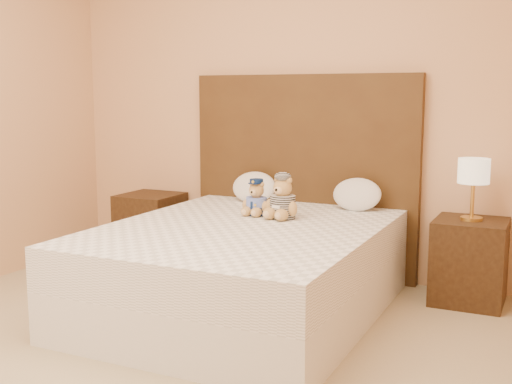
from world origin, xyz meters
TOP-DOWN VIEW (x-y plane):
  - room_walls at (0.00, 0.46)m, footprint 4.04×4.52m
  - bed at (0.00, 1.20)m, footprint 1.60×2.00m
  - headboard at (0.00, 2.21)m, footprint 1.75×0.08m
  - nightstand_left at (-1.25, 2.00)m, footprint 0.45×0.45m
  - nightstand_right at (1.25, 2.00)m, footprint 0.45×0.45m
  - lamp at (1.25, 2.00)m, footprint 0.20×0.20m
  - teddy_police at (-0.08, 1.56)m, footprint 0.23×0.22m
  - teddy_prisoner at (0.12, 1.53)m, footprint 0.29×0.28m
  - pillow_left at (-0.33, 2.03)m, footprint 0.35×0.23m
  - pillow_right at (0.47, 2.03)m, footprint 0.35×0.22m

SIDE VIEW (x-z plane):
  - nightstand_left at x=-1.25m, z-range 0.00..0.55m
  - nightstand_right at x=1.25m, z-range 0.00..0.55m
  - bed at x=0.00m, z-range 0.00..0.55m
  - teddy_police at x=-0.08m, z-range 0.55..0.79m
  - pillow_right at x=0.47m, z-range 0.55..0.79m
  - pillow_left at x=-0.33m, z-range 0.55..0.80m
  - teddy_prisoner at x=0.12m, z-range 0.55..0.83m
  - headboard at x=0.00m, z-range 0.00..1.50m
  - lamp at x=1.25m, z-range 0.65..1.05m
  - room_walls at x=0.00m, z-range 0.45..3.17m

